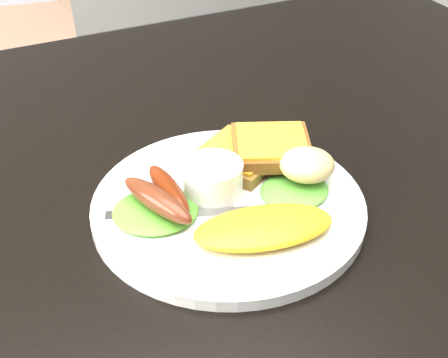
# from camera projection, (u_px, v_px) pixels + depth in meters

# --- Properties ---
(dining_table) EXTENTS (1.20, 0.80, 0.04)m
(dining_table) POSITION_uv_depth(u_px,v_px,m) (184.00, 179.00, 0.70)
(dining_table) COLOR black
(dining_table) RESTS_ON ground
(dining_chair) EXTENTS (0.45, 0.45, 0.05)m
(dining_chair) POSITION_uv_depth(u_px,v_px,m) (5.00, 32.00, 1.76)
(dining_chair) COLOR tan
(dining_chair) RESTS_ON ground
(plate) EXTENTS (0.27, 0.27, 0.01)m
(plate) POSITION_uv_depth(u_px,v_px,m) (228.00, 206.00, 0.61)
(plate) COLOR white
(plate) RESTS_ON dining_table
(lettuce_left) EXTENTS (0.10, 0.10, 0.01)m
(lettuce_left) POSITION_uv_depth(u_px,v_px,m) (155.00, 211.00, 0.59)
(lettuce_left) COLOR #469126
(lettuce_left) RESTS_ON plate
(lettuce_right) EXTENTS (0.08, 0.08, 0.01)m
(lettuce_right) POSITION_uv_depth(u_px,v_px,m) (294.00, 190.00, 0.62)
(lettuce_right) COLOR #3C9425
(lettuce_right) RESTS_ON plate
(omelette) EXTENTS (0.14, 0.09, 0.02)m
(omelette) POSITION_uv_depth(u_px,v_px,m) (264.00, 227.00, 0.56)
(omelette) COLOR gold
(omelette) RESTS_ON plate
(sausage_a) EXTENTS (0.05, 0.09, 0.02)m
(sausage_a) POSITION_uv_depth(u_px,v_px,m) (157.00, 200.00, 0.58)
(sausage_a) COLOR #5A2F14
(sausage_a) RESTS_ON lettuce_left
(sausage_b) EXTENTS (0.02, 0.09, 0.02)m
(sausage_b) POSITION_uv_depth(u_px,v_px,m) (168.00, 190.00, 0.59)
(sausage_b) COLOR #64270B
(sausage_b) RESTS_ON lettuce_left
(ramekin) EXTENTS (0.07, 0.07, 0.03)m
(ramekin) POSITION_uv_depth(u_px,v_px,m) (213.00, 179.00, 0.61)
(ramekin) COLOR white
(ramekin) RESTS_ON plate
(toast_a) EXTENTS (0.11, 0.11, 0.01)m
(toast_a) POSITION_uv_depth(u_px,v_px,m) (239.00, 156.00, 0.66)
(toast_a) COLOR olive
(toast_a) RESTS_ON plate
(toast_b) EXTENTS (0.11, 0.11, 0.01)m
(toast_b) POSITION_uv_depth(u_px,v_px,m) (271.00, 147.00, 0.65)
(toast_b) COLOR brown
(toast_b) RESTS_ON toast_a
(potato_salad) EXTENTS (0.07, 0.07, 0.03)m
(potato_salad) POSITION_uv_depth(u_px,v_px,m) (307.00, 165.00, 0.62)
(potato_salad) COLOR beige
(potato_salad) RESTS_ON lettuce_right
(fork) EXTENTS (0.16, 0.07, 0.00)m
(fork) POSITION_uv_depth(u_px,v_px,m) (192.00, 214.00, 0.59)
(fork) COLOR #ADAFB7
(fork) RESTS_ON plate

